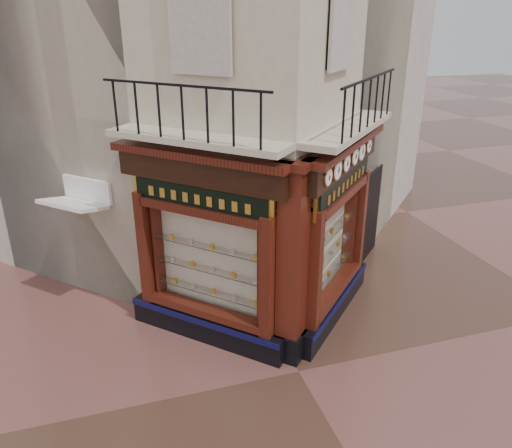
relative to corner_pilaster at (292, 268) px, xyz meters
name	(u,v)px	position (x,y,z in m)	size (l,w,h in m)	color
ground	(299,371)	(0.00, -0.50, -1.95)	(80.00, 80.00, 0.00)	#482D21
main_building	(215,23)	(0.00, 5.66, 4.05)	(8.00, 8.00, 12.00)	beige
neighbour_left	(111,40)	(-2.47, 8.13, 3.55)	(8.00, 8.00, 11.00)	beige
neighbour_right	(276,38)	(2.47, 8.13, 3.55)	(8.00, 8.00, 11.00)	beige
shopfront_left	(204,252)	(-1.41, 1.07, 0.03)	(2.86, 2.86, 3.98)	black
shopfront_right	(337,234)	(1.41, 1.07, 0.03)	(2.86, 2.86, 3.98)	black
corner_pilaster	(292,268)	(0.00, 0.00, 0.00)	(0.85, 0.85, 3.98)	black
balcony	(276,133)	(0.00, 0.99, 2.27)	(5.94, 2.97, 1.03)	beige
clock_a	(328,177)	(0.61, 0.00, 1.67)	(0.27, 0.27, 0.34)	#B47C3C
clock_b	(337,170)	(0.95, 0.34, 1.67)	(0.32, 0.32, 0.41)	#B47C3C
clock_c	(346,163)	(1.31, 0.70, 1.67)	(0.30, 0.30, 0.37)	#B47C3C
clock_d	(354,156)	(1.67, 1.07, 1.67)	(0.30, 0.30, 0.38)	#B47C3C
clock_e	(361,151)	(2.00, 1.39, 1.67)	(0.33, 0.33, 0.41)	#B47C3C
clock_f	(368,146)	(2.35, 1.75, 1.67)	(0.26, 0.26, 0.32)	#B47C3C
awning	(88,305)	(-3.79, 3.09, -1.95)	(1.33, 0.80, 0.08)	white
signboard_left	(199,198)	(-1.46, 1.01, 1.15)	(2.20, 2.20, 0.59)	gold
signboard_right	(344,183)	(1.46, 1.01, 1.15)	(2.19, 2.19, 0.59)	gold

